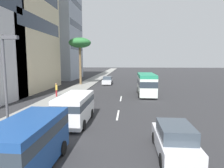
{
  "coord_description": "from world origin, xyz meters",
  "views": [
    {
      "loc": [
        -3.59,
        -0.86,
        4.8
      ],
      "look_at": [
        18.34,
        0.97,
        2.11
      ],
      "focal_mm": 30.81,
      "sensor_mm": 36.0,
      "label": 1
    }
  ],
  "objects_px": {
    "car_lead": "(108,81)",
    "van_fourth": "(75,107)",
    "car_fifth": "(174,140)",
    "palm_tree": "(80,44)",
    "pedestrian_near_lamp": "(56,89)",
    "van_third": "(29,141)",
    "street_lamp": "(7,75)",
    "minibus_second": "(146,84)"
  },
  "relations": [
    {
      "from": "car_lead",
      "to": "van_fourth",
      "type": "distance_m",
      "value": 24.54
    },
    {
      "from": "car_lead",
      "to": "van_fourth",
      "type": "relative_size",
      "value": 0.89
    },
    {
      "from": "car_lead",
      "to": "car_fifth",
      "type": "relative_size",
      "value": 1.06
    },
    {
      "from": "palm_tree",
      "to": "pedestrian_near_lamp",
      "type": "bearing_deg",
      "value": -179.86
    },
    {
      "from": "van_third",
      "to": "palm_tree",
      "type": "bearing_deg",
      "value": -170.32
    },
    {
      "from": "palm_tree",
      "to": "street_lamp",
      "type": "bearing_deg",
      "value": -174.85
    },
    {
      "from": "minibus_second",
      "to": "van_fourth",
      "type": "height_order",
      "value": "minibus_second"
    },
    {
      "from": "minibus_second",
      "to": "car_lead",
      "type": "bearing_deg",
      "value": 28.98
    },
    {
      "from": "minibus_second",
      "to": "pedestrian_near_lamp",
      "type": "relative_size",
      "value": 3.81
    },
    {
      "from": "car_lead",
      "to": "car_fifth",
      "type": "distance_m",
      "value": 29.86
    },
    {
      "from": "car_fifth",
      "to": "palm_tree",
      "type": "height_order",
      "value": "palm_tree"
    },
    {
      "from": "car_lead",
      "to": "car_fifth",
      "type": "bearing_deg",
      "value": 12.6
    },
    {
      "from": "car_lead",
      "to": "palm_tree",
      "type": "xyz_separation_m",
      "value": [
        -1.81,
        5.14,
        7.26
      ]
    },
    {
      "from": "palm_tree",
      "to": "street_lamp",
      "type": "distance_m",
      "value": 26.91
    },
    {
      "from": "street_lamp",
      "to": "minibus_second",
      "type": "bearing_deg",
      "value": -30.12
    },
    {
      "from": "van_third",
      "to": "palm_tree",
      "type": "relative_size",
      "value": 0.52
    },
    {
      "from": "van_fourth",
      "to": "palm_tree",
      "type": "relative_size",
      "value": 0.55
    },
    {
      "from": "van_third",
      "to": "pedestrian_near_lamp",
      "type": "xyz_separation_m",
      "value": [
        16.23,
        4.95,
        -0.18
      ]
    },
    {
      "from": "van_fourth",
      "to": "minibus_second",
      "type": "bearing_deg",
      "value": 152.23
    },
    {
      "from": "van_fourth",
      "to": "car_fifth",
      "type": "relative_size",
      "value": 1.19
    },
    {
      "from": "car_lead",
      "to": "van_fourth",
      "type": "height_order",
      "value": "van_fourth"
    },
    {
      "from": "car_lead",
      "to": "van_third",
      "type": "xyz_separation_m",
      "value": [
        -31.01,
        0.16,
        0.55
      ]
    },
    {
      "from": "minibus_second",
      "to": "pedestrian_near_lamp",
      "type": "height_order",
      "value": "minibus_second"
    },
    {
      "from": "minibus_second",
      "to": "van_fourth",
      "type": "xyz_separation_m",
      "value": [
        -12.48,
        6.57,
        -0.38
      ]
    },
    {
      "from": "van_fourth",
      "to": "pedestrian_near_lamp",
      "type": "distance_m",
      "value": 11.07
    },
    {
      "from": "van_third",
      "to": "car_fifth",
      "type": "xyz_separation_m",
      "value": [
        1.86,
        -6.67,
        -0.52
      ]
    },
    {
      "from": "street_lamp",
      "to": "pedestrian_near_lamp",
      "type": "bearing_deg",
      "value": 9.87
    },
    {
      "from": "van_fourth",
      "to": "car_fifth",
      "type": "bearing_deg",
      "value": 54.31
    },
    {
      "from": "van_fourth",
      "to": "palm_tree",
      "type": "xyz_separation_m",
      "value": [
        22.73,
        5.24,
        6.75
      ]
    },
    {
      "from": "van_third",
      "to": "van_fourth",
      "type": "xyz_separation_m",
      "value": [
        6.47,
        -0.26,
        -0.04
      ]
    },
    {
      "from": "minibus_second",
      "to": "van_third",
      "type": "distance_m",
      "value": 20.15
    },
    {
      "from": "van_fourth",
      "to": "street_lamp",
      "type": "relative_size",
      "value": 0.82
    },
    {
      "from": "minibus_second",
      "to": "car_fifth",
      "type": "relative_size",
      "value": 1.6
    },
    {
      "from": "car_fifth",
      "to": "minibus_second",
      "type": "bearing_deg",
      "value": -0.55
    },
    {
      "from": "van_fourth",
      "to": "pedestrian_near_lamp",
      "type": "relative_size",
      "value": 2.83
    },
    {
      "from": "pedestrian_near_lamp",
      "to": "palm_tree",
      "type": "bearing_deg",
      "value": -27.87
    },
    {
      "from": "street_lamp",
      "to": "van_third",
      "type": "bearing_deg",
      "value": -136.15
    },
    {
      "from": "van_third",
      "to": "van_fourth",
      "type": "relative_size",
      "value": 0.95
    },
    {
      "from": "car_fifth",
      "to": "van_fourth",
      "type": "bearing_deg",
      "value": 54.31
    },
    {
      "from": "car_fifth",
      "to": "street_lamp",
      "type": "bearing_deg",
      "value": 84.85
    },
    {
      "from": "minibus_second",
      "to": "street_lamp",
      "type": "height_order",
      "value": "street_lamp"
    },
    {
      "from": "minibus_second",
      "to": "street_lamp",
      "type": "xyz_separation_m",
      "value": [
        -16.25,
        9.43,
        2.31
      ]
    }
  ]
}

